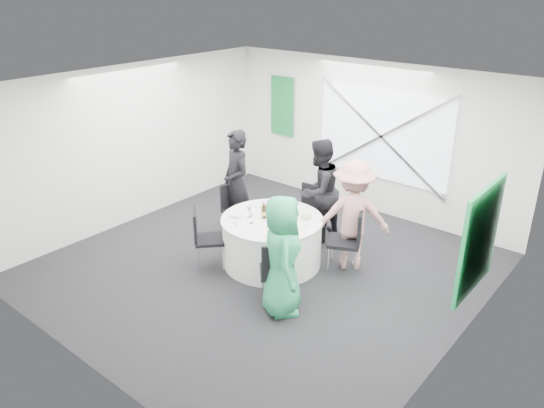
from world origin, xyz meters
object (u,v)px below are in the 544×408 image
Objects in this scene: chair_front_right at (277,269)px; green_water_bottle at (280,212)px; chair_back_left at (234,206)px; person_woman_green at (282,256)px; chair_back at (308,208)px; chair_back_right at (351,236)px; person_man_back_left at (236,183)px; person_woman_pink at (353,215)px; banquet_table at (272,241)px; chair_front_left at (204,234)px; person_man_back at (319,191)px; clear_water_bottle at (263,210)px.

green_water_bottle reaches higher than chair_front_right.
person_woman_green is at bearing -103.56° from chair_back_left.
chair_back is 0.91× the size of chair_back_right.
person_woman_pink is (2.18, 0.22, -0.06)m from person_man_back_left.
chair_back_right reaches higher than banquet_table.
person_woman_pink reaches higher than green_water_bottle.
green_water_bottle reaches higher than chair_front_left.
person_woman_pink is (1.09, -0.38, 0.31)m from chair_back.
person_man_back_left reaches higher than chair_back.
chair_back_right is 1.22m from person_man_back.
person_woman_pink is at bearing 27.55° from person_man_back_left.
chair_front_right reaches higher than chair_front_left.
chair_back is 1.10m from green_water_bottle.
person_man_back is at bearing 79.26° from clear_water_bottle.
chair_back_right is 1.38m from clear_water_bottle.
clear_water_bottle is at bearing -84.01° from chair_front_right.
person_man_back_left is (-0.46, 1.23, 0.36)m from chair_front_left.
person_woman_pink is at bearing -63.88° from chair_back_left.
chair_back_right is 0.60× the size of person_woman_pink.
person_woman_pink is at bearing -179.79° from chair_back_right.
chair_back_left is 0.41m from person_man_back_left.
person_woman_pink is (1.00, 0.69, 0.48)m from banquet_table.
person_man_back is 1.04m from person_woman_pink.
person_woman_pink is at bearing 67.69° from person_man_back.
chair_back_right is 3.10× the size of green_water_bottle.
chair_back_right is 0.59× the size of person_man_back.
banquet_table is 0.53m from green_water_bottle.
chair_front_right is at bearing -41.37° from clear_water_bottle.
banquet_table is at bearing -90.00° from chair_front_left.
chair_back_left is 1.24m from chair_front_left.
clear_water_bottle is at bearing -166.30° from green_water_bottle.
person_man_back reaches higher than person_woman_pink.
person_man_back_left is 1.14m from clear_water_bottle.
person_man_back_left reaches higher than person_woman_green.
chair_front_left is 2.86× the size of green_water_bottle.
person_man_back is at bearing 21.04° from chair_back.
person_man_back_left is (-1.98, 1.34, 0.35)m from chair_front_right.
green_water_bottle is 0.29m from clear_water_bottle.
clear_water_bottle is (0.56, 0.73, 0.31)m from chair_front_left.
person_man_back is (1.24, 0.75, 0.37)m from chair_back_left.
banquet_table is 1.61× the size of chair_front_right.
chair_back_right is (1.17, -0.54, 0.06)m from chair_back.
chair_back_left is 0.92× the size of chair_front_left.
chair_front_left reaches higher than chair_back_left.
person_man_back reaches higher than chair_front_right.
banquet_table is at bearing 0.00° from person_man_back_left.
chair_back_left is 2.22m from person_woman_pink.
chair_back is at bearing -65.85° from chair_front_left.
person_woman_green is (1.00, -1.98, 0.28)m from chair_back.
green_water_bottle is (-0.96, -0.48, 0.29)m from chair_back_right.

